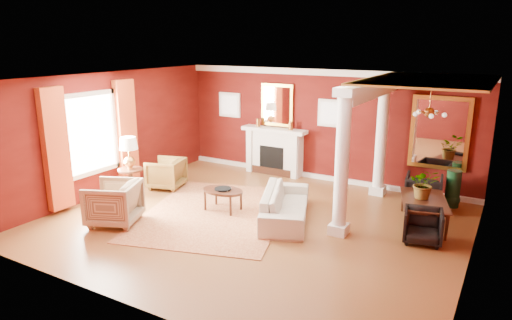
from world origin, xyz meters
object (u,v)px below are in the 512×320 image
Objects in this scene: sofa at (286,200)px; armchair_leopard at (166,172)px; dining_table at (425,205)px; armchair_stripe at (113,201)px; side_table at (129,157)px; coffee_table at (223,192)px.

sofa is 3.55m from armchair_leopard.
dining_table is (6.08, 0.75, 0.01)m from armchair_leopard.
armchair_stripe is at bearing 102.04° from sofa.
sofa reaches higher than armchair_leopard.
armchair_stripe is 0.67× the size of side_table.
side_table is (-0.93, 1.41, 0.48)m from armchair_stripe.
coffee_table is (1.50, 1.71, -0.05)m from armchair_stripe.
side_table is at bearing 76.22° from sofa.
dining_table reaches higher than armchair_leopard.
armchair_leopard is at bearing 171.90° from armchair_stripe.
sofa is 1.54× the size of side_table.
armchair_leopard is at bearing 71.53° from side_table.
coffee_table is (-1.41, -0.22, -0.00)m from sofa.
armchair_leopard is 0.54× the size of dining_table.
dining_table is at bearing -87.67° from sofa.
armchair_stripe reaches higher than dining_table.
dining_table is (3.96, 1.36, -0.01)m from coffee_table.
side_table is (-3.83, -0.53, 0.53)m from sofa.
sofa reaches higher than dining_table.
side_table is at bearing -169.83° from armchair_stripe.
side_table reaches higher than sofa.
armchair_stripe is 1.03× the size of coffee_table.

